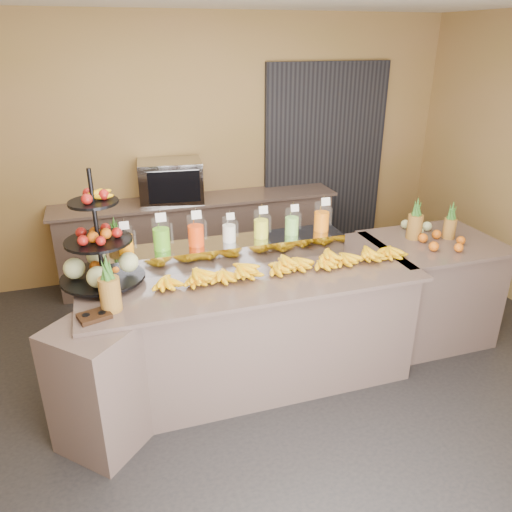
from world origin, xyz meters
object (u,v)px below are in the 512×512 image
fruit_stand (106,255)px  oven_warmer (171,181)px  condiment_caddy (94,316)px  pitcher_tray (230,250)px  banana_heap (285,262)px  right_fruit_pile (436,235)px

fruit_stand → oven_warmer: fruit_stand is taller
condiment_caddy → pitcher_tray: bearing=30.8°
pitcher_tray → condiment_caddy: bearing=-149.2°
fruit_stand → banana_heap: bearing=-8.7°
pitcher_tray → banana_heap: bearing=-43.8°
condiment_caddy → right_fruit_pile: bearing=8.6°
fruit_stand → right_fruit_pile: (2.70, -0.06, -0.15)m
banana_heap → condiment_caddy: 1.41m
condiment_caddy → oven_warmer: 2.45m
condiment_caddy → right_fruit_pile: (2.81, 0.43, 0.05)m
right_fruit_pile → oven_warmer: oven_warmer is taller
pitcher_tray → right_fruit_pile: bearing=-6.2°
pitcher_tray → banana_heap: banana_heap is taller
banana_heap → condiment_caddy: size_ratio=10.42×
condiment_caddy → oven_warmer: oven_warmer is taller
fruit_stand → condiment_caddy: fruit_stand is taller
oven_warmer → condiment_caddy: bearing=-104.1°
pitcher_tray → oven_warmer: (-0.19, 1.67, 0.14)m
oven_warmer → pitcher_tray: bearing=-77.1°
banana_heap → oven_warmer: size_ratio=3.03×
fruit_stand → oven_warmer: 1.94m
condiment_caddy → oven_warmer: (0.85, 2.29, 0.20)m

